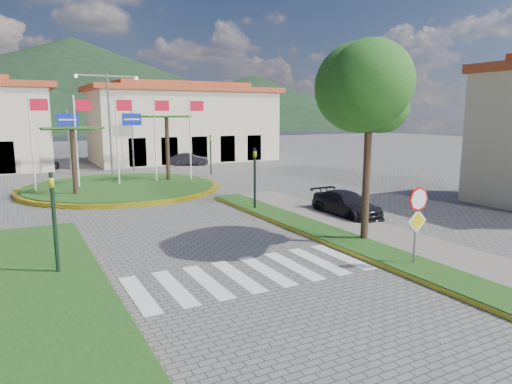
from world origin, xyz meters
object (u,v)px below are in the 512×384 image
deciduous_tree (369,105)px  car_dark_b (189,159)px  roundabout_island (121,187)px  car_side_right (346,204)px  stop_sign (417,214)px  car_dark_a (37,163)px

deciduous_tree → car_dark_b: deciduous_tree is taller
roundabout_island → car_dark_b: roundabout_island is taller
car_dark_b → car_side_right: (-1.04, -24.42, -0.00)m
car_side_right → roundabout_island: bearing=121.3°
stop_sign → car_dark_a: (-9.10, 33.92, -1.17)m
stop_sign → car_dark_a: stop_sign is taller
car_dark_a → car_side_right: bearing=-140.3°
stop_sign → car_dark_b: bearing=82.9°
stop_sign → deciduous_tree: deciduous_tree is taller
deciduous_tree → car_side_right: bearing=59.2°
stop_sign → car_side_right: stop_sign is taller
deciduous_tree → car_side_right: 6.39m
stop_sign → deciduous_tree: (0.60, 3.04, 3.38)m
roundabout_island → stop_sign: (4.90, -20.04, 1.62)m
roundabout_island → car_dark_a: roundabout_island is taller
deciduous_tree → stop_sign: bearing=-101.2°
roundabout_island → deciduous_tree: deciduous_tree is taller
roundabout_island → car_dark_b: size_ratio=3.49×
roundabout_island → car_side_right: 15.30m
roundabout_island → stop_sign: roundabout_island is taller
roundabout_island → deciduous_tree: size_ratio=1.87×
car_dark_a → car_side_right: size_ratio=0.89×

